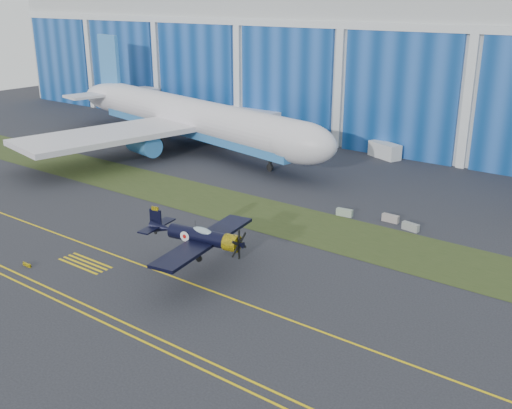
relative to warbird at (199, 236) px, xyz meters
The scene contains 14 objects.
ground 8.75m from the warbird, 22.96° to the left, with size 260.00×260.00×0.00m, color #2C2D34.
grass_median 18.91m from the warbird, 67.15° to the left, with size 260.00×10.00×0.02m, color #475128.
taxiway_centreline 8.43m from the warbird, 15.26° to the right, with size 200.00×0.20×0.02m, color yellow.
edge_line_near 14.09m from the warbird, 57.93° to the right, with size 80.00×0.20×0.02m, color yellow.
edge_line_far 13.29m from the warbird, 55.53° to the right, with size 80.00×0.20×0.02m, color yellow.
hold_short_ladder 12.58m from the warbird, 154.94° to the right, with size 6.00×2.40×0.02m, color yellow, non-canonical shape.
guard_board_left 17.73m from the warbird, 148.85° to the right, with size 1.20×0.15×0.35m, color yellow.
warbird is the anchor object (origin of this frame).
jetliner 51.04m from the warbird, 133.06° to the left, with size 80.99×72.65×24.57m.
shipping_container 51.03m from the warbird, 95.51° to the left, with size 5.69×2.27×2.46m, color silver.
cart 69.44m from the warbird, 137.13° to the left, with size 2.17×1.30×1.30m, color white.
barrier_a 22.96m from the warbird, 81.59° to the left, with size 2.00×0.60×0.90m, color #8C9F8C.
barrier_b 25.70m from the warbird, 70.21° to the left, with size 2.00×0.60×0.90m, color gray.
barrier_c 25.83m from the warbird, 63.00° to the left, with size 2.00×0.60×0.90m, color gray.
Camera 1 is at (28.32, -41.38, 25.36)m, focal length 42.00 mm.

